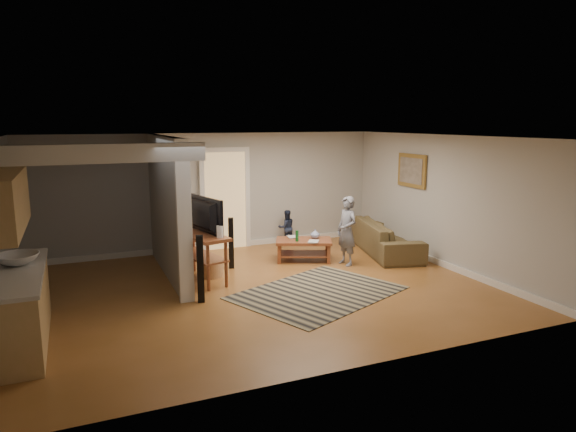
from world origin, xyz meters
The scene contains 11 objects.
ground centered at (0.00, 0.00, 0.00)m, with size 7.50×7.50×0.00m, color brown.
room_shell centered at (-1.07, 0.43, 1.46)m, with size 7.54×6.02×2.52m.
area_rug centered at (0.84, -0.53, 0.01)m, with size 2.56×1.87×0.01m, color black.
sofa centered at (3.30, 1.22, 0.00)m, with size 2.28×0.89×0.67m, color #453722.
coffee_table centered at (1.46, 1.35, 0.33)m, with size 1.25×1.02×0.65m.
tv_console centered at (-0.73, 0.86, 0.77)m, with size 0.82×1.43×1.16m.
speaker_left centered at (-1.00, -0.20, 0.52)m, with size 0.10×0.10×1.05m, color black.
speaker_right centered at (-0.04, 1.40, 0.49)m, with size 0.10×0.10×0.97m, color black.
toy_basket centered at (-0.53, 1.04, 0.16)m, with size 0.44×0.44×0.39m.
child centered at (2.08, 0.76, 0.00)m, with size 0.49×0.32×1.34m, color slate.
toddler centered at (1.64, 2.70, 0.00)m, with size 0.39×0.30×0.79m, color #1F2841.
Camera 1 is at (-2.69, -7.68, 2.76)m, focal length 32.00 mm.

